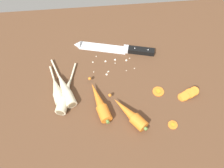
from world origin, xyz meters
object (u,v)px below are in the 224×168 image
at_px(carrot_slice_stray_near, 173,125).
at_px(carrot_slice_stack, 188,94).
at_px(carrot_slice_stray_mid, 158,91).
at_px(parsnip_front, 57,90).
at_px(parsnip_mid_left, 65,95).
at_px(whole_carrot, 100,103).
at_px(whole_carrot_second, 130,114).
at_px(parsnip_mid_right, 65,89).
at_px(chefs_knife, 112,48).

bearing_deg(carrot_slice_stray_near, carrot_slice_stack, 53.50).
distance_m(carrot_slice_stack, carrot_slice_stray_mid, 0.11).
distance_m(parsnip_front, parsnip_mid_left, 0.04).
bearing_deg(parsnip_front, whole_carrot, -24.20).
distance_m(whole_carrot, whole_carrot_second, 0.12).
bearing_deg(whole_carrot, parsnip_mid_right, 150.20).
distance_m(whole_carrot_second, carrot_slice_stack, 0.24).
distance_m(chefs_knife, carrot_slice_stack, 0.37).
relative_size(chefs_knife, whole_carrot, 1.72).
relative_size(carrot_slice_stack, carrot_slice_stray_near, 2.45).
bearing_deg(carrot_slice_stray_near, parsnip_mid_right, 154.95).
bearing_deg(carrot_slice_stray_mid, carrot_slice_stray_near, -80.41).
height_order(whole_carrot_second, parsnip_mid_right, whole_carrot_second).
bearing_deg(whole_carrot_second, carrot_slice_stack, 16.19).
height_order(parsnip_mid_left, carrot_slice_stray_near, parsnip_mid_left).
relative_size(whole_carrot_second, carrot_slice_stray_near, 4.74).
distance_m(carrot_slice_stray_near, carrot_slice_stray_mid, 0.14).
height_order(parsnip_front, parsnip_mid_left, same).
bearing_deg(whole_carrot_second, parsnip_mid_right, 150.75).
height_order(carrot_slice_stack, carrot_slice_stray_mid, carrot_slice_stack).
relative_size(chefs_knife, carrot_slice_stack, 4.22).
bearing_deg(whole_carrot, carrot_slice_stray_near, -22.48).
distance_m(whole_carrot, carrot_slice_stack, 0.33).
xyz_separation_m(carrot_slice_stack, carrot_slice_stray_near, (-0.08, -0.11, -0.01)).
xyz_separation_m(parsnip_front, carrot_slice_stray_mid, (0.38, -0.03, -0.02)).
bearing_deg(parsnip_front, whole_carrot_second, -25.98).
height_order(whole_carrot, carrot_slice_stray_near, whole_carrot).
xyz_separation_m(carrot_slice_stray_near, carrot_slice_stray_mid, (-0.02, 0.14, 0.00)).
xyz_separation_m(parsnip_mid_left, parsnip_mid_right, (-0.00, 0.03, -0.00)).
relative_size(parsnip_mid_right, carrot_slice_stray_mid, 5.34).
xyz_separation_m(chefs_knife, parsnip_mid_left, (-0.20, -0.22, 0.01)).
bearing_deg(carrot_slice_stack, whole_carrot_second, -163.81).
bearing_deg(whole_carrot_second, carrot_slice_stray_near, -17.82).
xyz_separation_m(carrot_slice_stack, carrot_slice_stray_mid, (-0.11, 0.03, -0.01)).
xyz_separation_m(whole_carrot, carrot_slice_stray_mid, (0.23, 0.04, -0.02)).
xyz_separation_m(parsnip_mid_left, carrot_slice_stray_near, (0.37, -0.15, -0.02)).
relative_size(whole_carrot, whole_carrot_second, 1.27).
relative_size(carrot_slice_stray_near, carrot_slice_stray_mid, 0.77).
bearing_deg(carrot_slice_stray_near, carrot_slice_stray_mid, 99.59).
bearing_deg(carrot_slice_stack, parsnip_front, 173.10).
bearing_deg(parsnip_front, carrot_slice_stray_near, -23.14).
height_order(whole_carrot_second, carrot_slice_stack, whole_carrot_second).
relative_size(whole_carrot_second, carrot_slice_stray_mid, 3.64).
height_order(parsnip_front, carrot_slice_stray_mid, parsnip_front).
height_order(chefs_knife, whole_carrot, whole_carrot).
height_order(whole_carrot_second, carrot_slice_stray_mid, whole_carrot_second).
bearing_deg(carrot_slice_stray_mid, whole_carrot_second, -142.47).
distance_m(chefs_knife, carrot_slice_stray_mid, 0.28).
bearing_deg(chefs_knife, parsnip_front, -138.80).
distance_m(parsnip_mid_left, carrot_slice_stray_mid, 0.35).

